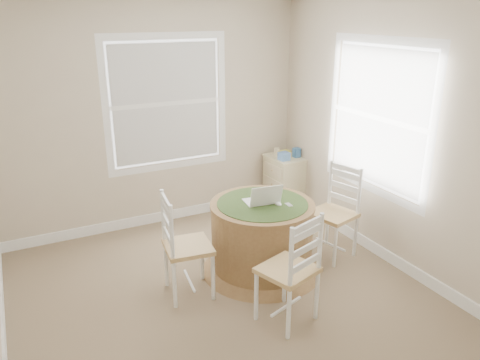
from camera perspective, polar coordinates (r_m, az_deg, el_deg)
room at (r=4.05m, az=-1.29°, el=3.45°), size 3.64×3.64×2.64m
round_table at (r=4.60m, az=2.68°, el=-6.59°), size 1.19×1.19×0.72m
chair_left at (r=4.22m, az=-6.36°, el=-8.03°), size 0.45×0.47×0.95m
chair_near at (r=3.87m, az=5.82°, el=-10.78°), size 0.52×0.51×0.95m
chair_right at (r=4.93m, az=11.23°, el=-4.06°), size 0.50×0.51×0.95m
laptop at (r=4.47m, az=2.72°, el=-2.45°), size 0.34×0.31×0.22m
mouse at (r=4.45m, az=4.66°, el=-2.91°), size 0.06×0.09×0.03m
phone at (r=4.44m, az=5.96°, el=-3.07°), size 0.05×0.09×0.02m
keys at (r=4.60m, az=4.45°, el=-2.14°), size 0.06×0.05×0.02m
corner_chest at (r=6.15m, az=5.36°, el=-0.17°), size 0.41×0.53×0.68m
tissue_box at (r=5.91m, az=5.40°, el=2.96°), size 0.13×0.13×0.10m
box_yellow at (r=6.09m, az=5.41°, el=3.27°), size 0.15×0.11×0.06m
box_blue at (r=6.03m, az=6.74°, el=3.34°), size 0.08×0.08×0.12m
cup_cream at (r=6.10m, az=4.63°, el=3.47°), size 0.07×0.07×0.09m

